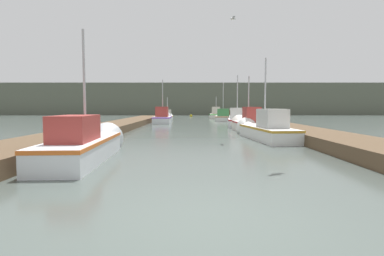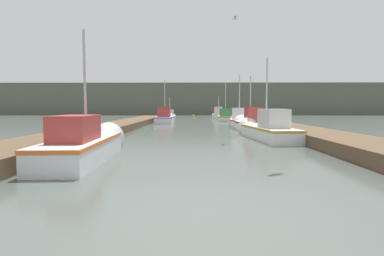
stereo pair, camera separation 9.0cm
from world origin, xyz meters
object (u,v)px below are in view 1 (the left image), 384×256
object	(u,v)px
fishing_boat_0	(88,143)
fishing_boat_4	(164,118)
channel_buoy	(192,116)
fishing_boat_5	(224,117)
mooring_piling_0	(224,113)
fishing_boat_6	(169,116)
fishing_boat_1	(265,129)
fishing_boat_2	(249,124)
mooring_piling_1	(231,115)
seagull_1	(234,19)
fishing_boat_3	(238,121)
fishing_boat_7	(218,115)

from	to	relation	value
fishing_boat_0	fishing_boat_4	bearing A→B (deg)	85.87
fishing_boat_0	channel_buoy	world-z (taller)	fishing_boat_0
fishing_boat_5	mooring_piling_0	distance (m)	10.17
fishing_boat_4	fishing_boat_6	distance (m)	8.56
fishing_boat_4	mooring_piling_0	world-z (taller)	fishing_boat_4
channel_buoy	fishing_boat_1	bearing A→B (deg)	-83.61
fishing_boat_2	fishing_boat_0	bearing A→B (deg)	-126.11
fishing_boat_6	mooring_piling_1	xyz separation A→B (m)	(7.95, -2.36, 0.27)
fishing_boat_6	channel_buoy	size ratio (longest dim) A/B	6.20
fishing_boat_4	seagull_1	xyz separation A→B (m)	(5.02, -15.73, 5.49)
seagull_1	mooring_piling_0	bearing A→B (deg)	171.95
fishing_boat_1	fishing_boat_3	bearing A→B (deg)	83.44
fishing_boat_0	fishing_boat_5	size ratio (longest dim) A/B	1.19
fishing_boat_2	channel_buoy	world-z (taller)	fishing_boat_2
fishing_boat_6	channel_buoy	bearing A→B (deg)	70.60
channel_buoy	fishing_boat_7	bearing A→B (deg)	-59.51
fishing_boat_2	fishing_boat_3	size ratio (longest dim) A/B	1.15
fishing_boat_0	fishing_boat_3	world-z (taller)	fishing_boat_3
fishing_boat_1	fishing_boat_2	xyz separation A→B (m)	(0.05, 4.82, -0.02)
fishing_boat_1	mooring_piling_0	xyz separation A→B (m)	(0.89, 29.84, 0.19)
fishing_boat_4	channel_buoy	bearing A→B (deg)	80.91
fishing_boat_3	mooring_piling_0	xyz separation A→B (m)	(0.79, 20.04, 0.19)
fishing_boat_0	fishing_boat_5	bearing A→B (deg)	71.56
fishing_boat_3	seagull_1	world-z (taller)	seagull_1
fishing_boat_1	channel_buoy	bearing A→B (deg)	90.40
fishing_boat_5	fishing_boat_7	world-z (taller)	fishing_boat_5
fishing_boat_4	mooring_piling_0	size ratio (longest dim) A/B	3.93
fishing_boat_2	fishing_boat_6	size ratio (longest dim) A/B	0.97
fishing_boat_6	fishing_boat_0	bearing A→B (deg)	-93.57
fishing_boat_7	mooring_piling_1	xyz separation A→B (m)	(1.19, -6.74, 0.20)
fishing_boat_0	seagull_1	world-z (taller)	seagull_1
fishing_boat_0	mooring_piling_1	xyz separation A→B (m)	(8.11, 27.46, 0.19)
fishing_boat_3	mooring_piling_0	distance (m)	20.06
fishing_boat_0	seagull_1	distance (m)	9.51
fishing_boat_4	fishing_boat_5	distance (m)	7.95
fishing_boat_2	fishing_boat_4	size ratio (longest dim) A/B	1.07
fishing_boat_0	channel_buoy	xyz separation A→B (m)	(3.24, 40.45, -0.35)
seagull_1	fishing_boat_7	bearing A→B (deg)	173.84
fishing_boat_6	channel_buoy	world-z (taller)	fishing_boat_6
mooring_piling_0	channel_buoy	bearing A→B (deg)	135.31
fishing_boat_4	fishing_boat_7	bearing A→B (deg)	62.56
fishing_boat_4	fishing_boat_7	distance (m)	14.48
fishing_boat_4	seagull_1	bearing A→B (deg)	-72.96
fishing_boat_5	fishing_boat_7	size ratio (longest dim) A/B	0.86
fishing_boat_2	channel_buoy	bearing A→B (deg)	95.17
mooring_piling_0	mooring_piling_1	distance (m)	8.28
fishing_boat_3	channel_buoy	xyz separation A→B (m)	(-3.97, 24.75, -0.36)
mooring_piling_0	fishing_boat_6	bearing A→B (deg)	-142.94
fishing_boat_2	seagull_1	distance (m)	7.77
fishing_boat_4	fishing_boat_1	bearing A→B (deg)	-67.08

